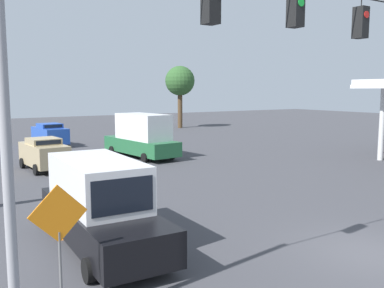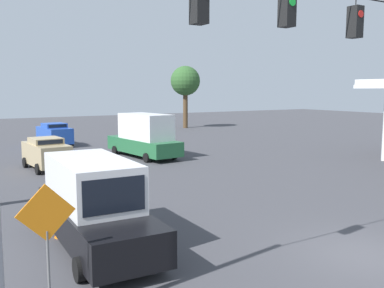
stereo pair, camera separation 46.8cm
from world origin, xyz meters
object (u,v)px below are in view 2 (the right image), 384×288
at_px(overhead_signal_span, 351,74).
at_px(tree_horizon_left, 185,82).
at_px(sedan_blue_withflow_deep, 54,134).
at_px(box_truck_black_parked_shoulder, 94,203).
at_px(work_zone_sign, 46,223).
at_px(box_truck_green_oncoming_deep, 144,136).
at_px(sedan_tan_withflow_far, 46,153).
at_px(traffic_cone_third, 46,208).
at_px(traffic_cone_second, 60,228).
at_px(traffic_cone_nearest, 88,250).

bearing_deg(overhead_signal_span, tree_horizon_left, -114.05).
distance_m(sedan_blue_withflow_deep, tree_horizon_left, 21.52).
height_order(overhead_signal_span, box_truck_black_parked_shoulder, overhead_signal_span).
bearing_deg(box_truck_black_parked_shoulder, work_zone_sign, 57.02).
relative_size(box_truck_green_oncoming_deep, sedan_tan_withflow_far, 1.65).
xyz_separation_m(box_truck_black_parked_shoulder, traffic_cone_third, (0.59, -3.94, -1.02)).
bearing_deg(box_truck_black_parked_shoulder, tree_horizon_left, -124.57).
xyz_separation_m(sedan_tan_withflow_far, tree_horizon_left, (-21.88, -20.28, 4.83)).
distance_m(sedan_tan_withflow_far, tree_horizon_left, 30.22).
bearing_deg(work_zone_sign, overhead_signal_span, 173.99).
bearing_deg(work_zone_sign, tree_horizon_left, -124.43).
height_order(traffic_cone_third, tree_horizon_left, tree_horizon_left).
bearing_deg(sedan_blue_withflow_deep, tree_horizon_left, -153.25).
xyz_separation_m(sedan_blue_withflow_deep, work_zone_sign, (7.05, 28.17, 0.96)).
distance_m(box_truck_black_parked_shoulder, tree_horizon_left, 41.87).
relative_size(sedan_blue_withflow_deep, work_zone_sign, 1.56).
distance_m(box_truck_green_oncoming_deep, traffic_cone_second, 17.04).
distance_m(sedan_tan_withflow_far, work_zone_sign, 17.79).
xyz_separation_m(sedan_blue_withflow_deep, traffic_cone_second, (5.65, 23.56, -0.71)).
xyz_separation_m(sedan_blue_withflow_deep, traffic_cone_nearest, (5.49, 25.98, -0.71)).
height_order(box_truck_black_parked_shoulder, sedan_blue_withflow_deep, box_truck_black_parked_shoulder).
distance_m(box_truck_green_oncoming_deep, tree_horizon_left, 24.42).
relative_size(box_truck_black_parked_shoulder, tree_horizon_left, 0.87).
relative_size(sedan_blue_withflow_deep, traffic_cone_nearest, 6.90).
distance_m(box_truck_black_parked_shoulder, traffic_cone_second, 1.81).
bearing_deg(traffic_cone_nearest, sedan_tan_withflow_far, -98.79).
bearing_deg(overhead_signal_span, sedan_blue_withflow_deep, -86.98).
relative_size(overhead_signal_span, work_zone_sign, 6.93).
bearing_deg(sedan_blue_withflow_deep, sedan_tan_withflow_far, 73.80).
relative_size(sedan_tan_withflow_far, sedan_blue_withflow_deep, 0.98).
relative_size(traffic_cone_second, traffic_cone_third, 1.00).
relative_size(sedan_blue_withflow_deep, traffic_cone_second, 6.90).
bearing_deg(sedan_tan_withflow_far, traffic_cone_second, 78.90).
relative_size(overhead_signal_span, traffic_cone_nearest, 30.60).
bearing_deg(traffic_cone_third, work_zone_sign, 77.85).
relative_size(box_truck_black_parked_shoulder, traffic_cone_nearest, 10.56).
relative_size(box_truck_green_oncoming_deep, traffic_cone_nearest, 11.16).
xyz_separation_m(sedan_blue_withflow_deep, tree_horizon_left, (-18.73, -9.44, 4.82)).
xyz_separation_m(traffic_cone_nearest, tree_horizon_left, (-24.22, -35.42, 5.53)).
relative_size(box_truck_green_oncoming_deep, traffic_cone_third, 11.16).
height_order(traffic_cone_third, work_zone_sign, work_zone_sign).
distance_m(sedan_tan_withflow_far, traffic_cone_nearest, 15.34).
relative_size(box_truck_green_oncoming_deep, tree_horizon_left, 0.92).
relative_size(box_truck_green_oncoming_deep, work_zone_sign, 2.53).
xyz_separation_m(overhead_signal_span, traffic_cone_second, (7.18, -5.52, -4.97)).
height_order(box_truck_black_parked_shoulder, traffic_cone_third, box_truck_black_parked_shoulder).
distance_m(box_truck_black_parked_shoulder, sedan_tan_withflow_far, 14.11).
relative_size(traffic_cone_nearest, traffic_cone_third, 1.00).
distance_m(sedan_tan_withflow_far, sedan_blue_withflow_deep, 11.29).
xyz_separation_m(overhead_signal_span, box_truck_black_parked_shoulder, (6.43, -4.23, -3.95)).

